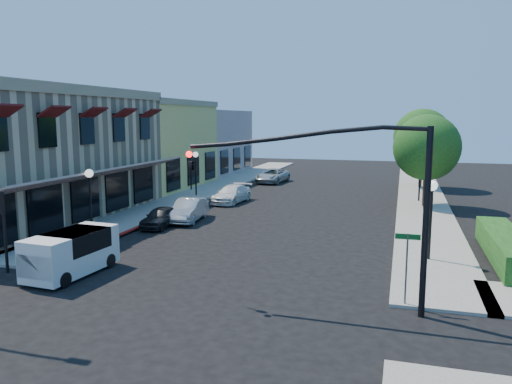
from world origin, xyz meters
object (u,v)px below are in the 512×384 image
(white_van, at_px, (71,251))
(parked_car_a, at_px, (160,217))
(lamppost_right_far, at_px, (420,166))
(parked_car_d, at_px, (272,176))
(parked_car_c, at_px, (232,194))
(lamppost_left_near, at_px, (90,185))
(street_tree_a, at_px, (427,147))
(street_name_sign, at_px, (407,257))
(street_tree_b, at_px, (422,137))
(parked_car_b, at_px, (189,210))
(signal_mast_arm, at_px, (356,186))
(lamppost_right_near, at_px, (432,200))
(secondary_signal, at_px, (2,217))
(lamppost_left_far, at_px, (196,162))

(white_van, bearing_deg, parked_car_a, 94.53)
(lamppost_right_far, height_order, parked_car_d, lamppost_right_far)
(lamppost_right_far, xyz_separation_m, parked_car_d, (-13.30, 8.00, -2.07))
(lamppost_right_far, height_order, parked_car_c, lamppost_right_far)
(lamppost_left_near, xyz_separation_m, parked_car_d, (3.70, 24.00, -2.07))
(street_tree_a, relative_size, street_name_sign, 2.59)
(street_tree_b, height_order, white_van, street_tree_b)
(street_tree_a, distance_m, parked_car_d, 17.25)
(parked_car_b, bearing_deg, street_tree_a, 26.91)
(street_name_sign, bearing_deg, lamppost_right_far, 87.37)
(street_tree_b, height_order, parked_car_a, street_tree_b)
(parked_car_a, relative_size, parked_car_c, 0.78)
(parked_car_a, bearing_deg, signal_mast_arm, -40.95)
(parked_car_a, bearing_deg, street_tree_b, 52.60)
(lamppost_left_near, xyz_separation_m, parked_car_b, (3.37, 5.00, -2.06))
(street_tree_a, relative_size, parked_car_d, 1.35)
(street_tree_a, bearing_deg, parked_car_c, -171.63)
(lamppost_right_near, bearing_deg, parked_car_b, 159.86)
(lamppost_right_near, xyz_separation_m, parked_car_d, (-13.30, 24.00, -2.07))
(street_name_sign, relative_size, lamppost_right_far, 0.70)
(street_tree_b, distance_m, secondary_signal, 34.97)
(street_name_sign, relative_size, parked_car_d, 0.52)
(lamppost_right_near, relative_size, parked_car_a, 1.05)
(signal_mast_arm, xyz_separation_m, secondary_signal, (-13.86, -0.09, -1.77))
(street_tree_a, xyz_separation_m, lamppost_left_near, (-17.30, -14.00, -1.46))
(lamppost_left_far, relative_size, parked_car_a, 1.05)
(street_tree_b, height_order, parked_car_c, street_tree_b)
(secondary_signal, distance_m, lamppost_right_far, 27.98)
(street_tree_a, bearing_deg, lamppost_left_far, 180.00)
(white_van, bearing_deg, lamppost_left_far, 99.12)
(street_tree_a, relative_size, lamppost_right_far, 1.82)
(street_tree_b, height_order, parked_car_d, street_tree_b)
(street_tree_a, xyz_separation_m, parked_car_c, (-13.60, -2.00, -3.56))
(lamppost_left_near, height_order, white_van, lamppost_left_near)
(lamppost_left_near, height_order, lamppost_right_far, same)
(parked_car_b, bearing_deg, parked_car_c, 81.31)
(street_tree_b, xyz_separation_m, signal_mast_arm, (-2.94, -30.50, -0.46))
(street_name_sign, height_order, lamppost_left_near, lamppost_left_near)
(street_tree_a, height_order, white_van, street_tree_a)
(street_name_sign, distance_m, lamppost_right_near, 5.98)
(street_name_sign, relative_size, lamppost_left_far, 0.70)
(street_tree_b, xyz_separation_m, lamppost_left_far, (-17.30, -10.00, -1.81))
(street_name_sign, xyz_separation_m, lamppost_right_far, (1.00, 21.80, 1.04))
(white_van, xyz_separation_m, parked_car_b, (0.15, 11.04, -0.33))
(street_tree_a, xyz_separation_m, street_name_sign, (-1.30, -19.80, -2.50))
(street_tree_a, height_order, signal_mast_arm, street_tree_a)
(lamppost_left_near, distance_m, parked_car_c, 12.73)
(secondary_signal, distance_m, lamppost_left_far, 20.60)
(lamppost_left_near, bearing_deg, parked_car_a, 50.25)
(white_van, bearing_deg, parked_car_d, 89.08)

